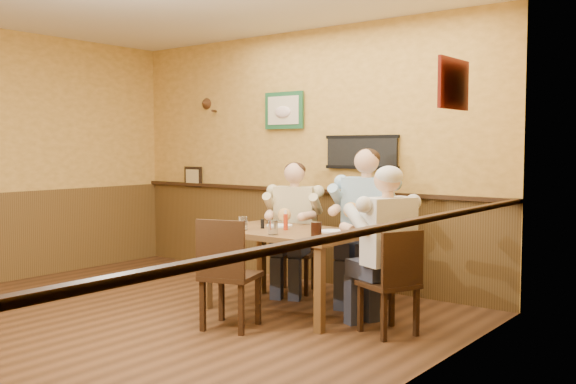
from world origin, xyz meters
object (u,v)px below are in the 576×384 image
object	(u,v)px
chair_near_side	(231,273)
cola_tumbler	(316,229)
hot_sauce_bottle	(286,221)
water_glass_left	(243,223)
chair_back_left	(295,251)
pepper_shaker	(262,224)
salt_shaker	(286,224)
diner_blue_polo	(367,233)
dining_table	(287,240)
chair_back_right	(367,254)
chair_right_end	(388,282)
water_glass_mid	(273,227)
diner_white_elder	(389,259)
diner_tan_shirt	(295,234)

from	to	relation	value
chair_near_side	cola_tumbler	bearing A→B (deg)	-150.36
hot_sauce_bottle	water_glass_left	bearing A→B (deg)	-140.06
chair_back_left	pepper_shaker	size ratio (longest dim) A/B	9.85
salt_shaker	diner_blue_polo	bearing A→B (deg)	61.12
dining_table	chair_back_right	xyz separation A→B (m)	(0.39, 0.76, -0.19)
water_glass_left	pepper_shaker	distance (m)	0.21
water_glass_left	dining_table	bearing A→B (deg)	42.00
chair_right_end	water_glass_mid	size ratio (longest dim) A/B	6.79
diner_white_elder	diner_blue_polo	bearing A→B (deg)	-116.17
dining_table	chair_back_right	distance (m)	0.87
cola_tumbler	chair_back_left	bearing A→B (deg)	135.80
chair_back_left	diner_blue_polo	xyz separation A→B (m)	(0.81, 0.09, 0.24)
diner_tan_shirt	dining_table	bearing A→B (deg)	-80.55
salt_shaker	diner_tan_shirt	bearing A→B (deg)	121.17
chair_near_side	diner_white_elder	world-z (taller)	diner_white_elder
water_glass_left	cola_tumbler	distance (m)	0.76
diner_blue_polo	pepper_shaker	size ratio (longest dim) A/B	15.55
dining_table	salt_shaker	size ratio (longest dim) A/B	15.15
chair_back_right	diner_tan_shirt	size ratio (longest dim) A/B	0.77
chair_back_left	diner_white_elder	distance (m)	1.68
diner_blue_polo	water_glass_left	bearing A→B (deg)	-136.38
chair_back_left	hot_sauce_bottle	xyz separation A→B (m)	(0.42, -0.69, 0.41)
water_glass_left	chair_right_end	bearing A→B (deg)	8.24
chair_back_right	pepper_shaker	bearing A→B (deg)	-139.53
chair_back_left	chair_back_right	distance (m)	0.81
diner_white_elder	pepper_shaker	xyz separation A→B (m)	(-1.32, -0.00, 0.19)
chair_near_side	diner_blue_polo	bearing A→B (deg)	-123.43
chair_right_end	chair_near_side	bearing A→B (deg)	-36.07
hot_sauce_bottle	pepper_shaker	size ratio (longest dim) A/B	1.90
diner_tan_shirt	diner_white_elder	size ratio (longest dim) A/B	1.00
salt_shaker	cola_tumbler	bearing A→B (deg)	-22.58
chair_near_side	pepper_shaker	world-z (taller)	chair_near_side
hot_sauce_bottle	salt_shaker	bearing A→B (deg)	123.02
water_glass_left	water_glass_mid	xyz separation A→B (m)	(0.41, -0.07, 0.00)
diner_white_elder	cola_tumbler	xyz separation A→B (m)	(-0.62, -0.12, 0.20)
chair_right_end	diner_white_elder	distance (m)	0.18
water_glass_left	pepper_shaker	size ratio (longest dim) A/B	1.45
dining_table	chair_near_side	size ratio (longest dim) A/B	1.52
pepper_shaker	diner_white_elder	bearing A→B (deg)	0.10
diner_tan_shirt	water_glass_mid	world-z (taller)	diner_tan_shirt
water_glass_mid	diner_white_elder	bearing A→B (deg)	15.33
chair_right_end	pepper_shaker	distance (m)	1.37
diner_tan_shirt	pepper_shaker	bearing A→B (deg)	-98.68
chair_near_side	dining_table	bearing A→B (deg)	-109.90
diner_tan_shirt	diner_blue_polo	world-z (taller)	diner_blue_polo
chair_right_end	diner_blue_polo	bearing A→B (deg)	-116.17
chair_right_end	salt_shaker	size ratio (longest dim) A/B	9.20
salt_shaker	hot_sauce_bottle	bearing A→B (deg)	-56.98
diner_blue_polo	diner_tan_shirt	bearing A→B (deg)	173.94
water_glass_mid	salt_shaker	distance (m)	0.37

